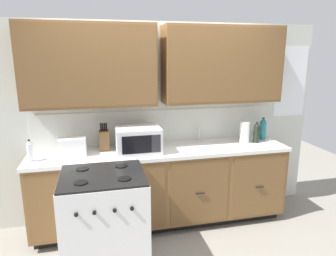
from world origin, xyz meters
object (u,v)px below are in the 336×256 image
knife_block (104,140)px  bottle_teal (263,129)px  stove_range (105,221)px  toaster (73,147)px  paper_towel_roll (245,132)px  bottle_clear (30,151)px  bottle_dark (257,132)px  microwave (138,140)px

knife_block → bottle_teal: size_ratio=1.10×
stove_range → bottle_teal: bearing=20.4°
toaster → paper_towel_roll: bearing=0.7°
bottle_clear → bottle_dark: size_ratio=0.89×
toaster → microwave: bearing=-4.5°
paper_towel_roll → bottle_dark: paper_towel_roll is taller
bottle_dark → paper_towel_roll: bearing=169.2°
bottle_clear → bottle_teal: bottle_teal is taller
toaster → paper_towel_roll: size_ratio=1.08×
toaster → knife_block: 0.36m
stove_range → paper_towel_roll: (1.72, 0.66, 0.59)m
bottle_teal → paper_towel_roll: bearing=-162.9°
toaster → knife_block: knife_block is taller
paper_towel_roll → bottle_clear: size_ratio=1.13×
knife_block → bottle_clear: (-0.73, -0.23, -0.00)m
knife_block → bottle_clear: 0.77m
toaster → knife_block: size_ratio=0.90×
bottle_dark → knife_block: bearing=176.0°
stove_range → microwave: size_ratio=1.98×
bottle_clear → bottle_teal: (2.70, 0.22, 0.03)m
microwave → bottle_dark: bearing=2.1°
stove_range → bottle_clear: 1.04m
stove_range → knife_block: (0.04, 0.76, 0.58)m
toaster → paper_towel_roll: paper_towel_roll is taller
paper_towel_roll → toaster: bearing=-179.3°
microwave → bottle_clear: microwave is taller
knife_block → stove_range: bearing=-93.3°
knife_block → bottle_teal: knife_block is taller
microwave → toaster: (-0.70, 0.05, -0.04)m
stove_range → toaster: size_ratio=3.39×
paper_towel_roll → bottle_dark: size_ratio=1.01×
bottle_clear → bottle_dark: bearing=2.4°
paper_towel_roll → bottle_clear: 2.41m
bottle_clear → bottle_teal: 2.71m
bottle_clear → microwave: bearing=2.8°
bottle_teal → toaster: bearing=-177.1°
stove_range → bottle_dark: bottle_dark is taller
toaster → bottle_dark: size_ratio=1.09×
microwave → paper_towel_roll: microwave is taller
bottle_dark → stove_range: bearing=-161.3°
toaster → knife_block: (0.33, 0.12, 0.02)m
microwave → toaster: 0.70m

